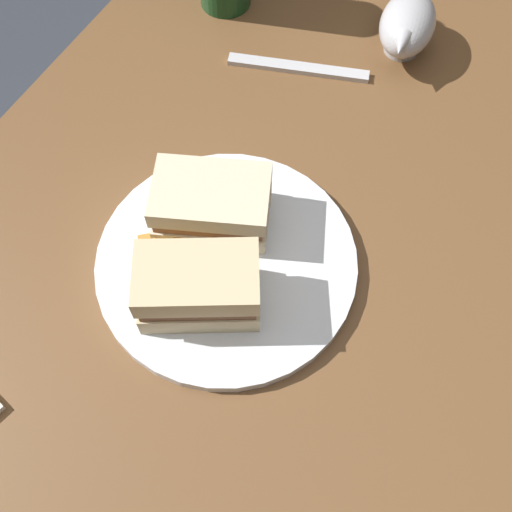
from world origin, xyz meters
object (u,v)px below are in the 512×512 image
object	(u,v)px
sandwich_half_left	(212,204)
sandwich_half_right	(198,287)
gravy_boat	(407,25)
plate	(227,263)
fork	(298,68)

from	to	relation	value
sandwich_half_left	sandwich_half_right	xyz separation A→B (m)	(-0.09, -0.04, 0.01)
gravy_boat	sandwich_half_left	bearing A→B (deg)	166.95
plate	sandwich_half_right	size ratio (longest dim) A/B	2.02
sandwich_half_left	sandwich_half_right	size ratio (longest dim) A/B	1.03
plate	sandwich_half_left	size ratio (longest dim) A/B	1.96
fork	gravy_boat	bearing A→B (deg)	24.06
plate	sandwich_half_right	bearing A→B (deg)	-179.01
plate	fork	bearing A→B (deg)	11.83
gravy_boat	fork	distance (m)	0.14
fork	sandwich_half_right	bearing A→B (deg)	-98.36
gravy_boat	fork	bearing A→B (deg)	132.59
sandwich_half_left	fork	size ratio (longest dim) A/B	0.78
sandwich_half_left	gravy_boat	xyz separation A→B (m)	(0.34, -0.08, -0.00)
plate	gravy_boat	distance (m)	0.38
sandwich_half_left	sandwich_half_right	distance (m)	0.10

